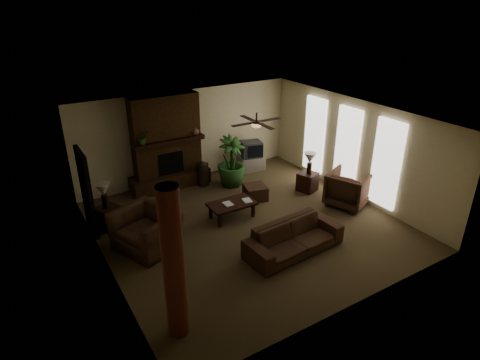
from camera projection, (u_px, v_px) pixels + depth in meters
room_shell at (249, 175)px, 9.73m from camera, size 7.00×7.00×7.00m
fireplace at (167, 150)px, 11.96m from camera, size 2.40×0.70×2.80m
windows at (347, 148)px, 11.54m from camera, size 0.08×3.65×2.35m
log_column at (173, 265)px, 6.48m from camera, size 0.36×0.36×2.80m
doorway at (87, 192)px, 9.65m from camera, size 0.10×1.00×2.10m
ceiling_fan at (256, 124)px, 9.68m from camera, size 1.35×1.35×0.37m
sofa at (294, 233)px, 9.10m from camera, size 2.37×0.84×0.91m
armchair_left at (147, 224)px, 9.19m from camera, size 1.36×1.62×1.20m
armchair_right at (349, 187)px, 11.10m from camera, size 1.30×1.33×1.06m
coffee_table at (232, 205)px, 10.50m from camera, size 1.20×0.70×0.43m
ottoman at (255, 192)px, 11.57m from camera, size 0.73×0.73×0.40m
tv_stand at (251, 163)px, 13.45m from camera, size 0.88×0.56×0.50m
tv at (251, 149)px, 13.18m from camera, size 0.75×0.66×0.52m
floor_vase at (203, 172)px, 12.31m from camera, size 0.34×0.34×0.77m
floor_plant at (231, 172)px, 12.32m from camera, size 1.20×1.69×0.86m
side_table_left at (109, 217)px, 10.13m from camera, size 0.66×0.66×0.55m
lamp_left at (103, 191)px, 9.81m from camera, size 0.45×0.45×0.65m
side_table_right at (307, 182)px, 12.03m from camera, size 0.64×0.64×0.55m
lamp_right at (310, 159)px, 11.71m from camera, size 0.36×0.36×0.65m
mantel_plant at (142, 138)px, 11.18m from camera, size 0.41×0.45×0.33m
mantel_vase at (195, 131)px, 11.98m from camera, size 0.27×0.28×0.22m
book_a at (224, 200)px, 10.30m from camera, size 0.22×0.04×0.29m
book_b at (243, 197)px, 10.49m from camera, size 0.21×0.06×0.29m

